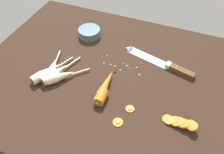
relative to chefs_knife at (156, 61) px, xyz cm
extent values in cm
cube|color=#332116|center=(-14.73, -15.48, -2.65)|extent=(120.00, 90.00, 4.00)
cube|color=silver|center=(-4.08, 1.04, -0.40)|extent=(20.47, 9.18, 0.50)
cone|color=silver|center=(-14.94, 3.79, -0.40)|extent=(3.88, 4.58, 3.96)
cube|color=silver|center=(5.61, -1.42, 0.45)|extent=(2.66, 3.34, 2.20)
cube|color=brown|center=(11.91, -3.02, 0.45)|extent=(11.35, 5.42, 2.20)
sphere|color=silver|center=(9.20, -2.33, 1.55)|extent=(0.50, 0.50, 0.50)
sphere|color=silver|center=(14.62, -3.71, 1.55)|extent=(0.50, 0.50, 0.50)
cylinder|color=orange|center=(-15.18, -29.04, 1.45)|extent=(4.36, 6.18, 4.20)
cone|color=orange|center=(-15.37, -21.76, 1.45)|extent=(4.37, 14.68, 3.99)
sphere|color=orange|center=(-15.63, -11.84, 1.45)|extent=(1.20, 1.20, 1.20)
cylinder|color=#5B7F3D|center=(-15.08, -32.68, 1.45)|extent=(1.23, 1.03, 1.20)
cylinder|color=beige|center=(-39.05, -28.63, 1.35)|extent=(5.39, 5.89, 4.00)
cone|color=beige|center=(-36.79, -22.33, 1.35)|extent=(6.47, 9.35, 3.80)
cylinder|color=beige|center=(-34.48, -15.87, 0.45)|extent=(3.79, 8.96, 0.70)
cylinder|color=brown|center=(-39.86, -30.90, 1.35)|extent=(2.74, 1.23, 2.80)
cylinder|color=beige|center=(-43.06, -29.82, 1.35)|extent=(5.57, 6.12, 4.00)
cone|color=beige|center=(-40.49, -23.39, 1.35)|extent=(6.83, 9.64, 3.80)
cylinder|color=beige|center=(-37.85, -16.81, 0.45)|extent=(4.22, 9.16, 0.70)
cylinder|color=brown|center=(-43.99, -32.13, 1.35)|extent=(2.71, 1.32, 2.80)
cylinder|color=beige|center=(-37.30, -28.24, 1.35)|extent=(5.96, 5.97, 4.00)
cone|color=beige|center=(-33.04, -23.79, 1.35)|extent=(8.19, 8.32, 3.80)
cylinder|color=beige|center=(-28.68, -19.23, 0.45)|extent=(6.40, 6.65, 0.70)
cylinder|color=brown|center=(-38.83, -29.85, 1.35)|extent=(2.23, 2.15, 2.80)
cylinder|color=beige|center=(-39.12, -26.23, 1.35)|extent=(5.06, 5.26, 4.00)
cone|color=beige|center=(-40.82, -20.50, 1.35)|extent=(5.81, 8.41, 3.80)
cylinder|color=beige|center=(-42.55, -14.63, 0.45)|extent=(3.02, 8.13, 0.70)
cylinder|color=brown|center=(-38.52, -28.29, 1.35)|extent=(2.77, 1.08, 2.80)
cylinder|color=orange|center=(11.33, -28.30, -0.30)|extent=(3.93, 3.93, 0.70)
cylinder|color=orange|center=(11.96, -28.84, -0.06)|extent=(3.72, 3.65, 1.73)
cylinder|color=orange|center=(13.61, -28.53, 0.19)|extent=(3.95, 3.95, 2.23)
cylinder|color=orange|center=(14.40, -28.96, 0.43)|extent=(3.67, 3.62, 1.84)
cylinder|color=orange|center=(15.29, -28.55, 0.68)|extent=(3.82, 3.78, 1.97)
cylinder|color=orange|center=(16.60, -28.98, 0.92)|extent=(3.86, 3.88, 2.36)
cylinder|color=orange|center=(17.33, -29.04, 1.17)|extent=(3.55, 3.52, 2.04)
cylinder|color=orange|center=(18.98, -28.85, 1.41)|extent=(3.82, 3.81, 2.15)
cylinder|color=orange|center=(19.82, -29.42, 1.66)|extent=(3.80, 3.81, 2.25)
cylinder|color=orange|center=(-2.87, -29.00, -0.30)|extent=(3.34, 3.34, 0.70)
cylinder|color=orange|center=(-2.87, -29.00, -0.03)|extent=(1.40, 1.40, 0.16)
cylinder|color=orange|center=(-5.09, -36.16, -0.30)|extent=(3.73, 3.73, 0.70)
cylinder|color=orange|center=(-5.09, -36.16, -0.03)|extent=(1.57, 1.57, 0.16)
cylinder|color=slate|center=(-36.45, 6.26, 1.35)|extent=(11.00, 11.00, 4.00)
cylinder|color=#3E5C6C|center=(-36.45, 6.26, 1.83)|extent=(8.80, 8.80, 2.80)
sphere|color=silver|center=(-13.34, -11.16, -0.30)|extent=(0.70, 0.70, 0.70)
sphere|color=silver|center=(-5.84, -3.28, -0.41)|extent=(0.49, 0.49, 0.49)
sphere|color=silver|center=(-11.59, -7.60, -0.27)|extent=(0.76, 0.76, 0.76)
sphere|color=silver|center=(-18.43, -9.57, -0.29)|extent=(0.73, 0.73, 0.73)
sphere|color=silver|center=(-7.05, -6.96, -0.26)|extent=(0.78, 0.78, 0.78)
sphere|color=silver|center=(-13.40, -6.74, -0.43)|extent=(0.45, 0.45, 0.45)
sphere|color=silver|center=(-22.40, -4.31, -0.38)|extent=(0.55, 0.55, 0.55)
sphere|color=silver|center=(-9.84, -8.33, -0.44)|extent=(0.42, 0.42, 0.42)
sphere|color=silver|center=(-11.32, -6.54, -0.45)|extent=(0.41, 0.41, 0.41)
sphere|color=silver|center=(-21.79, -9.61, -0.27)|extent=(0.75, 0.75, 0.75)
sphere|color=silver|center=(-16.50, -10.23, -0.27)|extent=(0.77, 0.77, 0.77)
sphere|color=silver|center=(-4.68, -10.79, -0.20)|extent=(0.90, 0.90, 0.90)
camera|label=1|loc=(8.68, -76.73, 70.64)|focal=36.28mm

